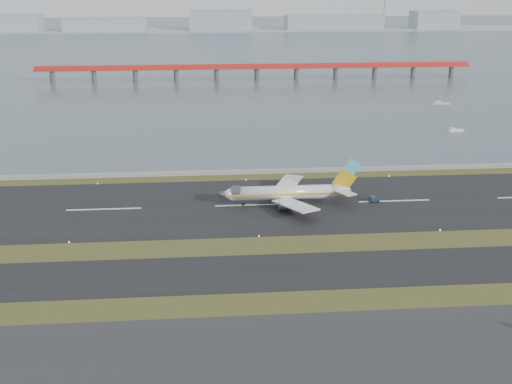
# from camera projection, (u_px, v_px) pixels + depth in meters

# --- Properties ---
(ground) EXTENTS (1000.00, 1000.00, 0.00)m
(ground) POSITION_uv_depth(u_px,v_px,m) (262.00, 250.00, 147.74)
(ground) COLOR #374719
(ground) RESTS_ON ground
(taxiway_strip) EXTENTS (1000.00, 18.00, 0.10)m
(taxiway_strip) POSITION_uv_depth(u_px,v_px,m) (267.00, 272.00, 136.40)
(taxiway_strip) COLOR black
(taxiway_strip) RESTS_ON ground
(runway_strip) EXTENTS (1000.00, 45.00, 0.10)m
(runway_strip) POSITION_uv_depth(u_px,v_px,m) (252.00, 205.00, 176.03)
(runway_strip) COLOR black
(runway_strip) RESTS_ON ground
(seawall) EXTENTS (1000.00, 2.50, 1.00)m
(seawall) POSITION_uv_depth(u_px,v_px,m) (244.00, 172.00, 204.19)
(seawall) COLOR gray
(seawall) RESTS_ON ground
(bay_water) EXTENTS (1400.00, 800.00, 1.30)m
(bay_water) POSITION_uv_depth(u_px,v_px,m) (215.00, 44.00, 581.75)
(bay_water) COLOR #4A5C6A
(bay_water) RESTS_ON ground
(red_pier) EXTENTS (260.00, 5.00, 10.20)m
(red_pier) POSITION_uv_depth(u_px,v_px,m) (257.00, 68.00, 382.85)
(red_pier) COLOR red
(red_pier) RESTS_ON ground
(far_shoreline) EXTENTS (1400.00, 80.00, 60.50)m
(far_shoreline) POSITION_uv_depth(u_px,v_px,m) (224.00, 24.00, 731.83)
(far_shoreline) COLOR #95A4B0
(far_shoreline) RESTS_ON ground
(airliner) EXTENTS (38.52, 32.89, 12.80)m
(airliner) POSITION_uv_depth(u_px,v_px,m) (288.00, 192.00, 175.72)
(airliner) COLOR white
(airliner) RESTS_ON ground
(pushback_tug) EXTENTS (2.96, 2.02, 1.76)m
(pushback_tug) POSITION_uv_depth(u_px,v_px,m) (374.00, 199.00, 178.17)
(pushback_tug) COLOR #15243B
(pushback_tug) RESTS_ON ground
(workboat_near) EXTENTS (6.95, 3.09, 1.63)m
(workboat_near) POSITION_uv_depth(u_px,v_px,m) (455.00, 130.00, 258.58)
(workboat_near) COLOR silver
(workboat_near) RESTS_ON ground
(workboat_far) EXTENTS (7.97, 5.25, 1.86)m
(workboat_far) POSITION_uv_depth(u_px,v_px,m) (441.00, 103.00, 312.17)
(workboat_far) COLOR silver
(workboat_far) RESTS_ON ground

